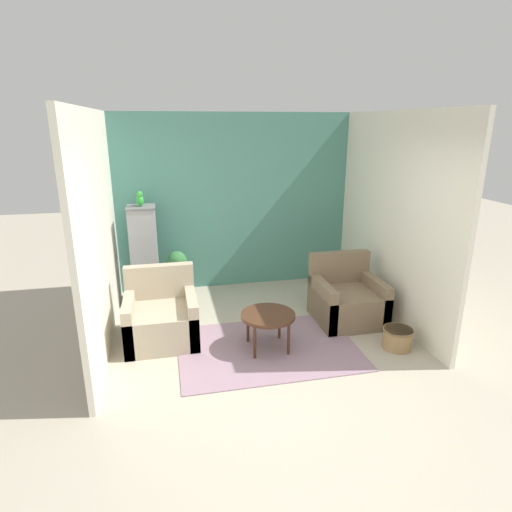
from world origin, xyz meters
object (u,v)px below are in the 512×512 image
Objects in this scene: coffee_table at (268,317)px; potted_plant at (177,267)px; parrot at (140,199)px; armchair_right at (347,300)px; birdcage at (145,256)px; armchair_left at (161,318)px; wicker_basket at (397,338)px.

coffee_table is 0.91× the size of potted_plant.
armchair_right is at bearing -24.56° from parrot.
potted_plant is (0.47, 0.17, -0.26)m from birdcage.
birdcage is at bearing 99.28° from armchair_left.
parrot reaches higher than coffee_table.
armchair_left and armchair_right have the same top height.
coffee_table is 0.44× the size of birdcage.
birdcage reaches higher than coffee_table.
birdcage is at bearing -160.06° from potted_plant.
birdcage is (-0.21, 1.26, 0.43)m from armchair_left.
birdcage is at bearing 129.16° from coffee_table.
potted_plant is (0.26, 1.43, 0.17)m from armchair_left.
armchair_right reaches higher than wicker_basket.
coffee_table is 1.58m from wicker_basket.
parrot reaches higher than potted_plant.
birdcage is 0.84m from parrot.
armchair_left is at bearing 163.51° from wicker_basket.
parrot is (-2.66, 1.22, 1.27)m from armchair_right.
coffee_table reaches higher than wicker_basket.
potted_plant is at bearing 116.62° from coffee_table.
coffee_table is 1.81× the size of wicker_basket.
coffee_table is 2.28m from birdcage.
potted_plant is at bearing 19.94° from birdcage.
armchair_left is at bearing -80.72° from birdcage.
potted_plant is 1.99× the size of wicker_basket.
armchair_right is (2.46, 0.04, 0.00)m from armchair_left.
parrot is at bearing -160.25° from potted_plant.
parrot is 3.87m from wicker_basket.
wicker_basket is (2.48, -2.24, -0.32)m from potted_plant.
armchair_right reaches higher than coffee_table.
armchair_left is 1.24× the size of potted_plant.
parrot reaches higher than armchair_right.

